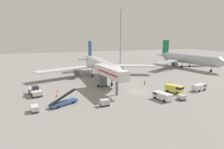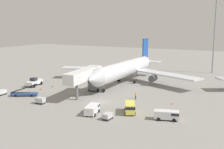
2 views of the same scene
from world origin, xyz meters
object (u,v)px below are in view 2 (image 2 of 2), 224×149
Objects in this scene: safety_cone_alpha at (53,86)px; safety_cone_bravo at (172,103)px; service_van_near_left at (130,107)px; ground_crew_worker_foreground at (136,95)px; baggage_cart_far_right at (2,92)px; airplane_at_gate at (126,69)px; safety_cone_charlie at (41,88)px; service_van_far_left at (92,109)px; baggage_cart_rear_left at (40,100)px; service_van_rear_right at (167,115)px; jet_bridge at (85,76)px; apron_light_mast at (216,18)px; baggage_cart_far_center at (107,116)px; pushback_tug at (34,82)px; belt_loader_truck at (24,93)px.

safety_cone_bravo is (36.98, -2.05, -0.10)m from safety_cone_alpha.
service_van_near_left is 3.03× the size of ground_crew_worker_foreground.
ground_crew_worker_foreground reaches higher than baggage_cart_far_right.
safety_cone_charlie is (-17.76, -19.90, -4.24)m from airplane_at_gate.
service_van_far_left reaches higher than baggage_cart_rear_left.
service_van_near_left is 22.01m from baggage_cart_rear_left.
service_van_rear_right is at bearing -12.01° from safety_cone_charlie.
jet_bridge is 22.34× the size of safety_cone_alpha.
safety_cone_bravo is (12.98, 14.51, -0.81)m from service_van_far_left.
service_van_far_left is 29.92m from baggage_cart_far_right.
ground_crew_worker_foreground is at bearing -103.19° from apron_light_mast.
service_van_far_left is 6.96× the size of safety_cone_alpha.
airplane_at_gate is 35.70m from baggage_cart_far_center.
service_van_far_left is at bearing -103.20° from ground_crew_worker_foreground.
pushback_tug is (-23.10, -16.81, -3.45)m from airplane_at_gate.
baggage_cart_far_center is at bearing -7.28° from baggage_cart_rear_left.
ground_crew_worker_foreground is (-1.02, 16.88, 0.19)m from baggage_cart_far_center.
service_van_near_left is 7.17× the size of safety_cone_alpha.
safety_cone_charlie is at bearing 165.88° from service_van_near_left.
pushback_tug is 8.91× the size of safety_cone_charlie.
service_van_rear_right is 16.42m from ground_crew_worker_foreground.
belt_loader_truck is 12.13m from safety_cone_alpha.
jet_bridge is 30.56× the size of safety_cone_bravo.
safety_cone_alpha is (-0.40, 12.11, -0.41)m from belt_loader_truck.
service_van_rear_right is (8.25, -0.53, -0.18)m from service_van_near_left.
belt_loader_truck is (-13.88, -8.11, -4.51)m from jet_bridge.
pushback_tug reaches higher than service_van_rear_right.
safety_cone_bravo is (36.59, 10.06, -0.51)m from belt_loader_truck.
safety_cone_bravo is at bearing 59.81° from service_van_near_left.
service_van_near_left is 63.69m from apron_light_mast.
belt_loader_truck is 28.85m from baggage_cart_far_center.
safety_cone_alpha is at bearing 82.42° from safety_cone_charlie.
baggage_cart_rear_left is at bearing -153.74° from safety_cone_bravo.
safety_cone_alpha is (-28.58, 18.27, -0.37)m from baggage_cart_far_center.
service_van_near_left reaches higher than safety_cone_bravo.
service_van_near_left is (13.76, -27.82, -3.36)m from airplane_at_gate.
airplane_at_gate is 66.16× the size of safety_cone_alpha.
safety_cone_alpha is (-30.91, 12.49, -0.90)m from service_van_near_left.
pushback_tug is at bearing 154.08° from baggage_cart_far_center.
apron_light_mast is at bearing 52.76° from safety_cone_charlie.
pushback_tug is at bearing 90.64° from baggage_cart_far_right.
pushback_tug is 12.74× the size of safety_cone_bravo.
ground_crew_worker_foreground reaches higher than safety_cone_alpha.
airplane_at_gate reaches higher than service_van_near_left.
safety_cone_bravo is at bearing -41.22° from airplane_at_gate.
service_van_far_left is 9.52× the size of safety_cone_bravo.
jet_bridge is 2.40× the size of pushback_tug.
jet_bridge is at bearing 135.10° from baggage_cart_far_center.
service_van_rear_right is 44.98m from baggage_cart_far_right.
service_van_far_left reaches higher than baggage_cart_far_right.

